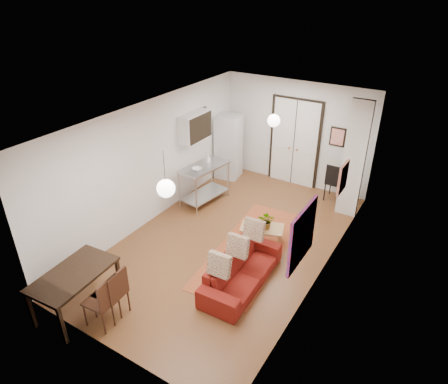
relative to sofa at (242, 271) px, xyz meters
The scene contains 27 objects.
floor 1.42m from the sofa, 130.80° to the left, with size 7.00×7.00×0.00m, color brown.
ceiling 2.95m from the sofa, 130.80° to the left, with size 4.20×7.00×0.02m, color white.
wall_back 4.78m from the sofa, 101.28° to the left, with size 4.20×0.02×2.90m, color silver.
wall_front 2.85m from the sofa, 110.34° to the right, with size 4.20×0.02×2.90m, color silver.
wall_left 3.39m from the sofa, 160.73° to the left, with size 0.02×7.00×2.90m, color silver.
wall_right 1.96m from the sofa, 41.41° to the left, with size 0.02×7.00×2.90m, color silver.
double_doors 4.68m from the sofa, 101.39° to the left, with size 1.44×0.06×2.50m, color silver.
stub_partition 3.90m from the sofa, 75.34° to the left, with size 0.50×0.10×2.90m, color silver.
wall_cabinet 4.13m from the sofa, 137.94° to the left, with size 0.35×1.00×0.70m, color white.
painting_popart 1.79m from the sofa, ahead, with size 0.05×1.00×1.00m, color red.
painting_abstract 2.65m from the sofa, 57.77° to the left, with size 0.05×0.50×0.60m, color beige.
poster_back 4.71m from the sofa, 86.93° to the left, with size 0.40×0.03×0.50m, color red.
print_left 4.57m from the sofa, 134.30° to the left, with size 0.03×0.44×0.54m, color olive.
pendant_back 3.73m from the sofa, 106.57° to the left, with size 0.30×0.30×0.80m.
pendant_front 2.35m from the sofa, 133.75° to the right, with size 0.30×0.30×0.80m.
kilim_rug 1.18m from the sofa, 108.44° to the left, with size 1.35×3.60×0.01m, color #B2612C.
sofa is the anchor object (origin of this frame).
coffee_table 1.43m from the sofa, 101.44° to the left, with size 1.03×0.77×0.41m.
potted_plant 1.45m from the sofa, 97.47° to the left, with size 0.31×0.36×0.40m, color #316E35.
kitchen_counter 3.34m from the sofa, 136.43° to the left, with size 0.84×1.41×1.02m.
bowl 3.21m from the sofa, 140.42° to the left, with size 0.24×0.24×0.06m, color beige.
soap_bottle 3.63m from the sofa, 134.05° to the left, with size 0.10×0.10×0.21m, color #518DB1.
fridge 4.77m from the sofa, 124.18° to the left, with size 0.65×0.65×1.84m, color silver.
dining_table 3.01m from the sofa, 135.36° to the right, with size 0.93×1.50×0.80m.
dining_chair_near 2.36m from the sofa, 130.50° to the right, with size 0.51×0.69×0.99m.
dining_chair_far 2.53m from the sofa, 127.34° to the right, with size 0.51×0.69×0.99m.
black_side_chair 4.31m from the sofa, 83.67° to the left, with size 0.50×0.50×1.04m.
Camera 1 is at (3.75, -6.30, 5.24)m, focal length 32.00 mm.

